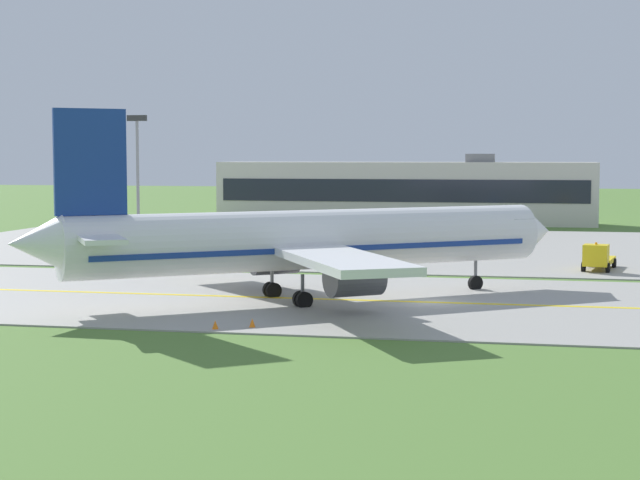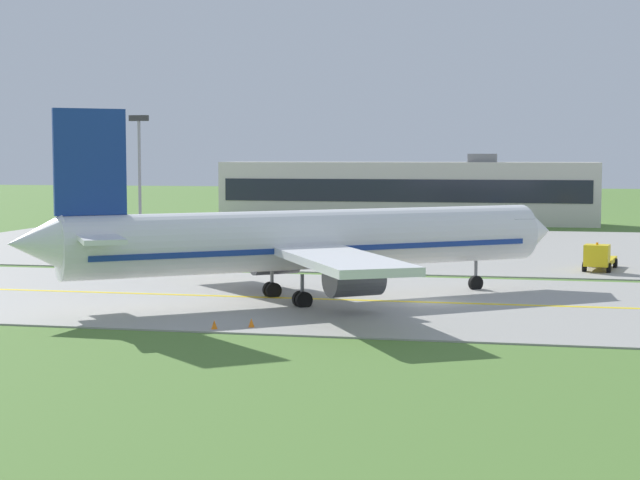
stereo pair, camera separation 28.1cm
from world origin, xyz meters
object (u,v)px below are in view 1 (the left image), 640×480
at_px(service_truck_catering, 462,238).
at_px(apron_light_mast, 138,160).
at_px(service_truck_fuel, 598,258).
at_px(airplane_lead, 307,241).

xyz_separation_m(service_truck_catering, apron_light_mast, (-39.96, 13.30, 7.79)).
bearing_deg(service_truck_fuel, airplane_lead, -131.69).
distance_m(service_truck_fuel, service_truck_catering, 18.56).
relative_size(airplane_lead, apron_light_mast, 2.30).
relative_size(service_truck_fuel, service_truck_catering, 1.09).
bearing_deg(apron_light_mast, service_truck_fuel, -27.31).
bearing_deg(service_truck_catering, service_truck_fuel, -47.88).
relative_size(service_truck_fuel, apron_light_mast, 0.45).
height_order(service_truck_fuel, service_truck_catering, service_truck_catering).
bearing_deg(service_truck_fuel, service_truck_catering, 132.12).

